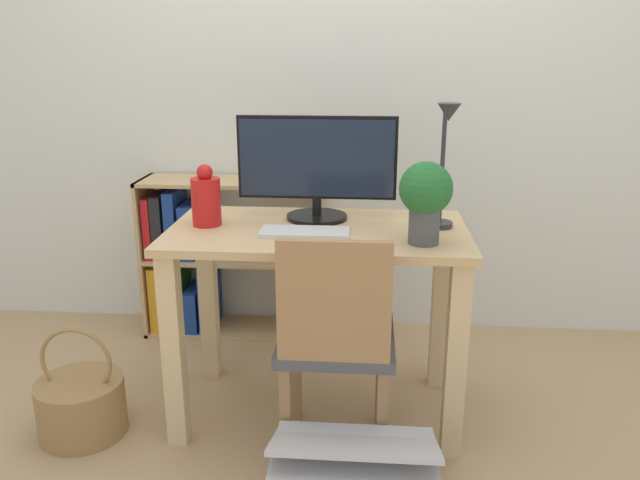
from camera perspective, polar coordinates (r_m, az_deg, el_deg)
ground_plane at (r=2.62m, az=-0.18°, el=-15.19°), size 10.00×10.00×0.00m
wall_back at (r=3.10m, az=1.19°, el=15.28°), size 8.00×0.05×2.60m
desk at (r=2.35m, az=-0.19°, el=-2.98°), size 1.10×0.61×0.76m
monitor at (r=2.38m, az=-0.29°, el=6.97°), size 0.61×0.23×0.40m
keyboard at (r=2.22m, az=-1.39°, el=0.71°), size 0.32×0.14×0.02m
vase at (r=2.36m, az=-10.38°, el=3.70°), size 0.11×0.11×0.23m
desk_lamp at (r=2.25m, az=11.35°, el=7.72°), size 0.10×0.19×0.46m
potted_plant at (r=2.11m, az=9.63°, el=4.03°), size 0.18×0.18×0.28m
chair at (r=2.13m, az=1.44°, el=-8.93°), size 0.40×0.40×0.84m
bookshelf at (r=3.20m, az=-10.83°, el=-2.02°), size 0.88×0.28×0.79m
basket at (r=2.58m, az=-20.98°, el=-13.87°), size 0.32×0.32×0.43m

